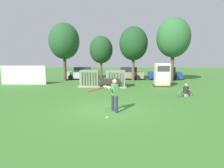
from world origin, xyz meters
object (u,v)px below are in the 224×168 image
(backpack, at_px, (180,94))
(parked_car_leftmost, at_px, (82,74))
(park_bench, at_px, (110,83))
(transformer_west, at_px, (90,78))
(parked_car_right_of_center, at_px, (165,74))
(parked_car_left_of_center, at_px, (128,74))
(seated_spectator, at_px, (187,91))
(generator_enclosure, at_px, (162,75))
(sports_ball, at_px, (107,118))
(transformer_mid_west, at_px, (116,79))
(batter, at_px, (114,94))

(backpack, height_order, parked_car_leftmost, parked_car_leftmost)
(backpack, bearing_deg, park_bench, 142.64)
(transformer_west, height_order, parked_car_right_of_center, same)
(park_bench, distance_m, parked_car_left_of_center, 8.33)
(seated_spectator, xyz_separation_m, parked_car_right_of_center, (1.03, 11.54, 0.38))
(seated_spectator, xyz_separation_m, backpack, (-0.60, -0.36, -0.16))
(seated_spectator, xyz_separation_m, parked_car_left_of_center, (-3.78, 11.72, 0.38))
(transformer_west, distance_m, park_bench, 2.45)
(park_bench, height_order, parked_car_right_of_center, parked_car_right_of_center)
(generator_enclosure, height_order, sports_ball, generator_enclosure)
(generator_enclosure, bearing_deg, parked_car_leftmost, 145.78)
(park_bench, distance_m, seated_spectator, 6.92)
(generator_enclosure, distance_m, parked_car_right_of_center, 6.55)
(transformer_mid_west, distance_m, sports_ball, 10.31)
(park_bench, bearing_deg, parked_car_right_of_center, 48.77)
(batter, bearing_deg, transformer_west, 105.19)
(sports_ball, bearing_deg, backpack, 46.59)
(transformer_mid_west, xyz_separation_m, park_bench, (-0.53, -0.90, -0.25))
(generator_enclosure, xyz_separation_m, parked_car_right_of_center, (1.75, 6.30, -0.38))
(batter, relative_size, parked_car_right_of_center, 0.41)
(parked_car_left_of_center, bearing_deg, parked_car_right_of_center, -2.13)
(seated_spectator, distance_m, parked_car_leftmost, 15.09)
(transformer_mid_west, height_order, park_bench, transformer_mid_west)
(parked_car_left_of_center, bearing_deg, transformer_west, -121.56)
(transformer_west, bearing_deg, transformer_mid_west, -8.54)
(parked_car_left_of_center, bearing_deg, backpack, -75.26)
(seated_spectator, bearing_deg, parked_car_right_of_center, 84.90)
(generator_enclosure, relative_size, batter, 1.32)
(batter, distance_m, sports_ball, 1.56)
(transformer_mid_west, xyz_separation_m, parked_car_left_of_center, (1.57, 7.15, -0.04))
(park_bench, bearing_deg, transformer_west, 147.90)
(transformer_west, bearing_deg, parked_car_left_of_center, 58.44)
(batter, xyz_separation_m, seated_spectator, (5.37, 4.49, -0.60))
(sports_ball, distance_m, parked_car_leftmost, 17.66)
(transformer_west, relative_size, transformer_mid_west, 1.00)
(generator_enclosure, bearing_deg, park_bench, -163.03)
(sports_ball, bearing_deg, seated_spectator, 45.25)
(transformer_west, xyz_separation_m, park_bench, (2.06, -1.29, -0.25))
(park_bench, height_order, seated_spectator, seated_spectator)
(batter, height_order, parked_car_left_of_center, batter)
(parked_car_left_of_center, bearing_deg, sports_ball, -96.16)
(backpack, distance_m, parked_car_right_of_center, 12.02)
(transformer_west, bearing_deg, park_bench, -32.10)
(transformer_mid_west, xyz_separation_m, generator_enclosure, (4.63, 0.67, 0.35))
(parked_car_right_of_center, bearing_deg, transformer_mid_west, -132.45)
(transformer_mid_west, distance_m, parked_car_right_of_center, 9.45)
(parked_car_right_of_center, bearing_deg, parked_car_left_of_center, 177.87)
(sports_ball, distance_m, parked_car_right_of_center, 18.52)
(park_bench, bearing_deg, parked_car_leftmost, 117.04)
(generator_enclosure, xyz_separation_m, batter, (-4.65, -9.73, -0.16))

